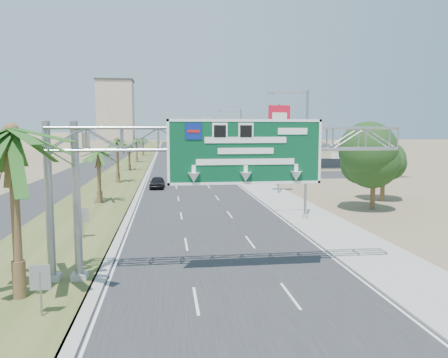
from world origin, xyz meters
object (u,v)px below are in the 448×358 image
car_right_lane (200,170)px  store_building (306,158)px  pole_sign_blue (269,142)px  pole_sign_red_far (234,130)px  signal_mast (211,142)px  pole_sign_red_near (279,123)px  palm_near (11,132)px  car_far (177,159)px  car_left_lane (157,183)px  car_mid_lane (190,174)px  sign_gantry (211,150)px

car_right_lane → store_building: bearing=16.8°
store_building → pole_sign_blue: size_ratio=2.45×
pole_sign_blue → pole_sign_red_far: size_ratio=0.83×
signal_mast → pole_sign_red_near: bearing=-83.9°
palm_near → car_far: size_ratio=1.87×
palm_near → pole_sign_blue: size_ratio=1.13×
car_left_lane → pole_sign_blue: pole_sign_blue is taller
palm_near → car_far: palm_near is taller
car_left_lane → car_right_lane: car_right_lane is taller
store_building → pole_sign_red_far: bearing=116.8°
pole_sign_red_far → signal_mast: bearing=-115.2°
car_far → palm_near: bearing=-88.7°
store_building → car_far: (-22.96, 20.23, -1.35)m
palm_near → car_mid_lane: (9.28, 43.80, -6.13)m
sign_gantry → pole_sign_red_far: size_ratio=1.88×
pole_sign_red_near → pole_sign_red_far: size_ratio=1.11×
car_mid_lane → car_right_lane: bearing=64.4°
pole_sign_red_near → store_building: bearing=66.5°
car_left_lane → pole_sign_blue: bearing=28.1°
car_right_lane → palm_near: bearing=-110.8°
store_building → car_right_lane: size_ratio=3.03×
store_building → car_far: bearing=138.6°
car_left_lane → pole_sign_red_near: size_ratio=0.43×
car_far → sign_gantry: bearing=-82.7°
palm_near → sign_gantry: bearing=13.3°
pole_sign_blue → car_left_lane: bearing=-154.4°
car_mid_lane → store_building: bearing=28.2°
pole_sign_red_far → car_right_lane: bearing=-108.5°
sign_gantry → pole_sign_blue: sign_gantry is taller
car_far → pole_sign_blue: 38.63m
car_far → pole_sign_red_far: pole_sign_red_far is taller
car_mid_lane → pole_sign_red_near: size_ratio=0.49×
signal_mast → car_left_lane: size_ratio=2.44×
pole_sign_red_near → pole_sign_blue: size_ratio=1.34×
pole_sign_red_near → palm_near: bearing=-122.9°
sign_gantry → pole_sign_blue: bearing=72.9°
pole_sign_red_near → pole_sign_blue: pole_sign_red_near is taller
pole_sign_red_far → car_left_lane: bearing=-110.3°
pole_sign_red_far → car_mid_lane: bearing=-108.9°
signal_mast → car_mid_lane: 21.20m
car_mid_lane → car_far: bearing=87.0°
sign_gantry → palm_near: palm_near is taller
sign_gantry → car_far: sign_gantry is taller
car_right_lane → pole_sign_blue: bearing=-44.9°
pole_sign_blue → pole_sign_red_far: 36.32m
signal_mast → pole_sign_blue: (6.05, -22.10, 0.54)m
car_left_lane → pole_sign_blue: size_ratio=0.57×
pole_sign_red_far → palm_near: bearing=-105.1°
sign_gantry → car_left_lane: bearing=95.7°
palm_near → car_left_lane: palm_near is taller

